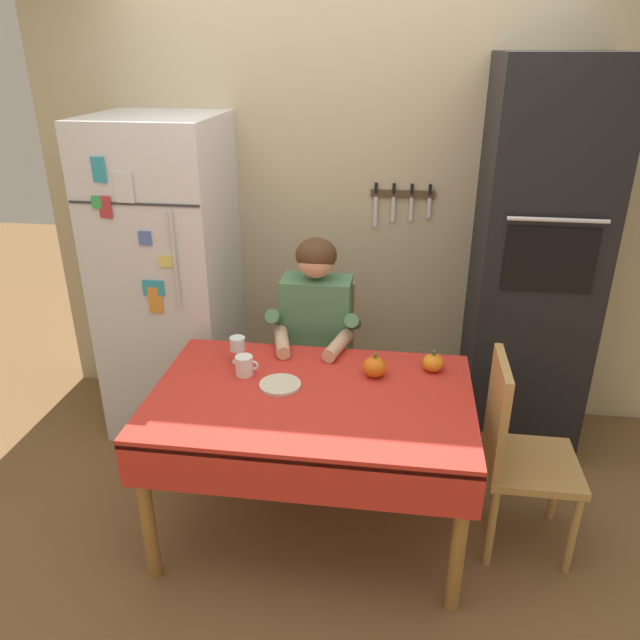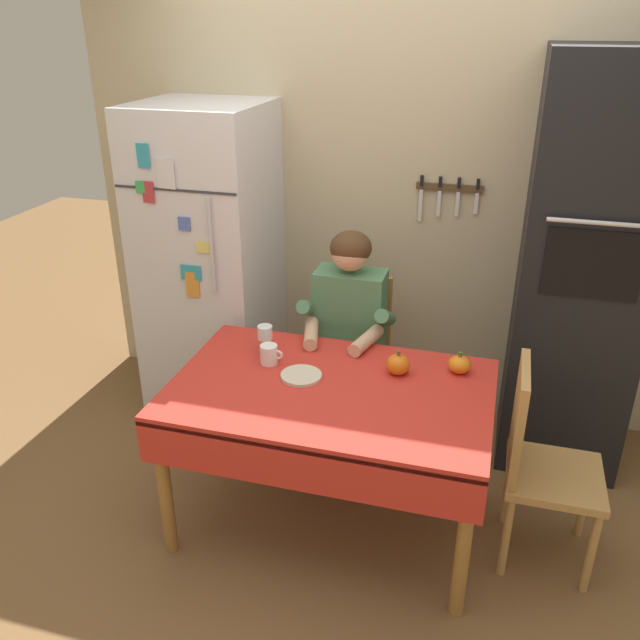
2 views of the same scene
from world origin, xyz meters
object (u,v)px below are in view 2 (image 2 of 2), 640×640
wine_glass (265,334)px  serving_tray (301,376)px  pumpkin_medium (398,364)px  seated_person (347,329)px  refrigerator (210,265)px  dining_table (329,405)px  coffee_mug (269,354)px  chair_right_side (538,458)px  wall_oven (582,273)px  pumpkin_large (459,364)px  chair_behind_person (354,351)px

wine_glass → serving_tray: bearing=-39.3°
pumpkin_medium → seated_person: bearing=130.6°
wine_glass → serving_tray: (0.24, -0.20, -0.08)m
refrigerator → serving_tray: size_ratio=9.70×
seated_person → serving_tray: seated_person is taller
dining_table → coffee_mug: bearing=155.9°
chair_right_side → coffee_mug: 1.26m
refrigerator → coffee_mug: 0.97m
wall_oven → pumpkin_large: size_ratio=20.38×
wall_oven → wine_glass: (-1.44, -0.66, -0.22)m
pumpkin_medium → chair_behind_person: bearing=120.0°
refrigerator → wine_glass: bearing=-47.9°
wine_glass → chair_right_side: bearing=-8.6°
refrigerator → chair_right_side: refrigerator is taller
chair_behind_person → pumpkin_large: 0.82m
refrigerator → dining_table: refrigerator is taller
serving_tray → coffee_mug: bearing=155.1°
wine_glass → pumpkin_large: bearing=2.6°
chair_behind_person → seated_person: seated_person is taller
dining_table → wine_glass: bearing=146.1°
chair_behind_person → pumpkin_large: bearing=-39.3°
seated_person → chair_right_side: 1.13m
coffee_mug → serving_tray: size_ratio=0.58×
dining_table → chair_right_side: chair_right_side is taller
seated_person → serving_tray: size_ratio=6.71×
refrigerator → chair_right_side: size_ratio=1.94×
seated_person → wine_glass: bearing=-133.0°
wine_glass → serving_tray: size_ratio=0.70×
refrigerator → seated_person: size_ratio=1.45×
wall_oven → dining_table: 1.45m
chair_right_side → pumpkin_medium: (-0.64, 0.15, 0.28)m
seated_person → pumpkin_large: size_ratio=12.08×
wall_oven → coffee_mug: bearing=-150.6°
wall_oven → pumpkin_large: 0.85m
serving_tray → pumpkin_large: bearing=19.6°
wine_glass → pumpkin_medium: bearing=-4.1°
dining_table → chair_right_side: size_ratio=1.51×
coffee_mug → wine_glass: bearing=118.2°
seated_person → wine_glass: size_ratio=9.56×
serving_tray → seated_person: bearing=82.0°
wall_oven → wine_glass: bearing=-155.3°
pumpkin_large → dining_table: bearing=-150.1°
dining_table → coffee_mug: 0.38m
seated_person → chair_right_side: seated_person is taller
wall_oven → wine_glass: wall_oven is taller
seated_person → chair_right_side: (0.97, -0.54, -0.23)m
dining_table → chair_right_side: bearing=4.2°
dining_table → chair_behind_person: (-0.07, 0.79, -0.14)m
coffee_mug → wine_glass: (-0.06, 0.11, 0.04)m
pumpkin_large → wine_glass: bearing=-177.4°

